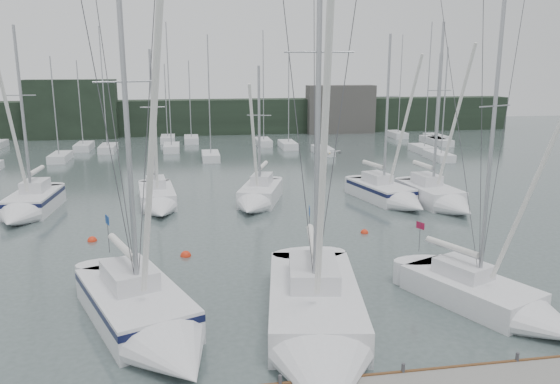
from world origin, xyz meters
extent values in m
plane|color=#435150|center=(0.00, 0.00, 0.00)|extent=(160.00, 160.00, 0.00)
cube|color=black|center=(0.00, 62.00, 2.50)|extent=(90.00, 4.00, 5.00)
cube|color=black|center=(-20.00, 60.00, 4.00)|extent=(12.00, 3.00, 8.00)
cube|color=#454340|center=(18.00, 60.00, 3.50)|extent=(10.00, 3.00, 7.00)
cube|color=silver|center=(-13.79, 47.14, 0.35)|extent=(1.80, 4.50, 0.90)
cylinder|color=#9C9EA3|center=(-13.79, 46.64, 7.47)|extent=(0.12, 0.12, 13.34)
cube|color=silver|center=(22.42, 40.39, 0.35)|extent=(1.80, 4.50, 0.90)
cylinder|color=#9C9EA3|center=(22.42, 39.89, 7.68)|extent=(0.12, 0.12, 13.77)
cube|color=silver|center=(-6.44, 46.43, 0.35)|extent=(1.80, 4.50, 0.90)
cylinder|color=#9C9EA3|center=(-6.44, 45.93, 7.72)|extent=(0.12, 0.12, 13.84)
cube|color=silver|center=(-17.95, 41.44, 0.35)|extent=(1.80, 4.50, 0.90)
cylinder|color=#9C9EA3|center=(-17.95, 40.94, 5.82)|extent=(0.12, 0.12, 10.04)
cube|color=silver|center=(-4.05, 53.33, 0.35)|extent=(1.80, 4.50, 0.90)
cylinder|color=#9C9EA3|center=(-4.05, 52.83, 5.64)|extent=(0.12, 0.12, 9.68)
cube|color=silver|center=(-2.16, 39.39, 0.35)|extent=(1.80, 4.50, 0.90)
cylinder|color=#9C9EA3|center=(-2.16, 38.89, 6.88)|extent=(0.12, 0.12, 12.16)
cube|color=silver|center=(24.45, 53.67, 0.35)|extent=(1.80, 4.50, 0.90)
cylinder|color=#9C9EA3|center=(24.45, 53.17, 7.34)|extent=(0.12, 0.12, 13.09)
cube|color=silver|center=(-16.82, 49.09, 0.35)|extent=(1.80, 4.50, 0.90)
cylinder|color=#9C9EA3|center=(-16.82, 48.59, 5.64)|extent=(0.12, 0.12, 9.67)
cube|color=silver|center=(28.41, 49.61, 0.35)|extent=(1.80, 4.50, 0.90)
cylinder|color=#9C9EA3|center=(28.41, 49.11, 6.12)|extent=(0.12, 0.12, 10.65)
cube|color=silver|center=(4.91, 49.28, 0.35)|extent=(1.80, 4.50, 0.90)
cylinder|color=#9C9EA3|center=(4.91, 48.78, 7.41)|extent=(0.12, 0.12, 13.21)
cube|color=silver|center=(7.55, 46.39, 0.35)|extent=(1.80, 4.50, 0.90)
cylinder|color=#9C9EA3|center=(7.55, 45.89, 6.13)|extent=(0.12, 0.12, 10.66)
cube|color=silver|center=(27.18, 45.87, 0.35)|extent=(1.80, 4.50, 0.90)
cylinder|color=#9C9EA3|center=(27.18, 45.37, 6.42)|extent=(0.12, 0.12, 11.24)
cube|color=silver|center=(26.93, 47.38, 0.35)|extent=(1.80, 4.50, 0.90)
cylinder|color=#9C9EA3|center=(26.93, 46.88, 6.09)|extent=(0.12, 0.12, 10.59)
cube|color=silver|center=(-7.11, 54.28, 0.35)|extent=(1.80, 4.50, 0.90)
cylinder|color=#9C9EA3|center=(-7.11, 53.78, 5.44)|extent=(0.12, 0.12, 9.28)
cube|color=silver|center=(22.05, 35.41, 0.35)|extent=(1.80, 4.50, 0.90)
cylinder|color=#9C9EA3|center=(22.05, 34.91, 6.24)|extent=(0.12, 0.12, 10.87)
cube|color=silver|center=(10.69, 41.21, 0.35)|extent=(1.80, 4.50, 0.90)
cylinder|color=#9C9EA3|center=(10.69, 40.71, 5.58)|extent=(0.12, 0.12, 9.55)
cube|color=silver|center=(-6.87, 2.09, 0.49)|extent=(5.43, 7.40, 1.64)
cone|color=silver|center=(-5.08, -2.35, 0.49)|extent=(4.01, 3.85, 3.16)
cube|color=silver|center=(-7.07, 2.60, 1.69)|extent=(2.61, 3.14, 0.76)
cylinder|color=#9C9EA3|center=(-6.69, 1.65, 8.07)|extent=(0.20, 0.20, 13.52)
cylinder|color=white|center=(-7.37, 3.34, 2.67)|extent=(1.50, 3.15, 0.31)
cube|color=#0E1335|center=(-6.87, 2.09, 1.04)|extent=(5.46, 7.43, 0.27)
cube|color=navy|center=(-8.20, 5.41, 3.27)|extent=(0.24, 0.55, 0.39)
cube|color=silver|center=(0.27, 1.10, 0.50)|extent=(4.85, 8.50, 1.66)
cube|color=silver|center=(0.36, 1.64, 1.72)|extent=(2.46, 3.49, 0.78)
cylinder|color=#9C9EA3|center=(0.17, 0.53, 8.93)|extent=(0.20, 0.20, 15.20)
cylinder|color=white|center=(0.54, 2.68, 2.71)|extent=(0.97, 3.92, 0.31)
cube|color=navy|center=(0.98, 5.27, 3.32)|extent=(0.12, 0.59, 0.40)
cube|color=silver|center=(7.22, 1.30, 0.41)|extent=(4.75, 6.23, 1.35)
cone|color=silver|center=(8.84, -2.37, 0.41)|extent=(3.45, 3.30, 2.71)
cube|color=silver|center=(7.03, 1.71, 1.40)|extent=(2.27, 2.66, 0.63)
cylinder|color=#9C9EA3|center=(7.38, 0.93, 7.21)|extent=(0.16, 0.16, 12.25)
cylinder|color=white|center=(6.76, 2.32, 2.21)|extent=(1.34, 2.61, 0.25)
cube|color=maroon|center=(6.00, 4.03, 2.71)|extent=(0.22, 0.45, 0.32)
cube|color=silver|center=(-15.28, 20.42, 0.49)|extent=(3.08, 5.65, 1.64)
cone|color=silver|center=(-15.53, 16.50, 0.49)|extent=(2.88, 2.52, 2.73)
cube|color=silver|center=(-15.24, 20.96, 1.69)|extent=(1.64, 2.29, 0.77)
cylinder|color=#9C9EA3|center=(-15.30, 20.03, 6.90)|extent=(0.20, 0.20, 11.18)
cylinder|color=white|center=(-15.21, 21.51, 2.68)|extent=(0.48, 2.70, 0.31)
cube|color=#0E1335|center=(-15.28, 20.42, 1.04)|extent=(3.10, 5.67, 0.27)
cube|color=silver|center=(-6.93, 21.15, 0.44)|extent=(3.01, 5.93, 1.45)
cone|color=silver|center=(-6.50, 17.10, 0.44)|extent=(2.67, 2.69, 2.42)
cube|color=silver|center=(-6.98, 21.64, 1.50)|extent=(1.57, 2.41, 0.68)
cylinder|color=#9C9EA3|center=(-6.89, 20.75, 6.10)|extent=(0.17, 0.17, 9.87)
cylinder|color=white|center=(-7.05, 22.29, 2.37)|extent=(0.56, 2.80, 0.27)
cube|color=silver|center=(0.70, 20.45, 0.47)|extent=(4.04, 5.82, 1.56)
cone|color=silver|center=(-0.49, 16.85, 0.47)|extent=(3.09, 2.94, 2.50)
cube|color=silver|center=(0.87, 20.94, 1.61)|extent=(1.97, 2.44, 0.73)
cylinder|color=#9C9EA3|center=(0.58, 20.09, 5.59)|extent=(0.19, 0.19, 8.68)
cylinder|color=white|center=(1.03, 21.45, 2.55)|extent=(1.09, 2.55, 0.29)
cube|color=silver|center=(9.75, 19.55, 0.46)|extent=(3.88, 6.13, 1.54)
cone|color=silver|center=(10.68, 15.60, 0.46)|extent=(3.14, 2.97, 2.66)
cube|color=silver|center=(9.64, 20.05, 1.59)|extent=(1.94, 2.54, 0.72)
cylinder|color=#9C9EA3|center=(9.85, 19.16, 6.67)|extent=(0.18, 0.18, 10.88)
cylinder|color=white|center=(9.50, 20.66, 2.51)|extent=(0.91, 2.77, 0.29)
cube|color=#0E1335|center=(9.75, 19.55, 0.97)|extent=(3.91, 6.16, 0.26)
cube|color=silver|center=(13.01, 18.02, 0.48)|extent=(3.26, 5.84, 1.62)
cone|color=silver|center=(13.43, 14.05, 0.48)|extent=(2.93, 2.66, 2.69)
cube|color=silver|center=(12.96, 18.56, 1.67)|extent=(1.71, 2.38, 0.75)
cylinder|color=#9C9EA3|center=(13.06, 17.62, 7.08)|extent=(0.19, 0.19, 11.56)
cylinder|color=white|center=(12.90, 19.13, 2.64)|extent=(0.58, 2.75, 0.30)
sphere|color=red|center=(-4.87, 9.26, 0.00)|extent=(0.58, 0.58, 0.58)
sphere|color=red|center=(5.88, 11.58, 0.00)|extent=(0.48, 0.48, 0.48)
sphere|color=red|center=(-10.23, 12.76, 0.00)|extent=(0.55, 0.55, 0.55)
ellipsoid|color=silver|center=(0.91, 1.80, 6.63)|extent=(0.26, 0.46, 0.20)
cube|color=gray|center=(0.63, 1.77, 6.65)|extent=(0.46, 0.18, 0.11)
cube|color=gray|center=(1.19, 1.83, 6.65)|extent=(0.46, 0.18, 0.11)
camera|label=1|loc=(-4.53, -18.86, 10.03)|focal=35.00mm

